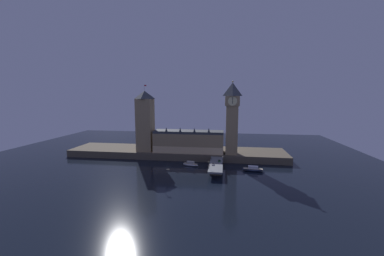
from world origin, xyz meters
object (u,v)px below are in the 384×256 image
pedestrian_far_rail (211,159)px  boat_downstream (253,169)px  victoria_tower (145,121)px  street_lamp_mid (223,159)px  boat_upstream (191,164)px  clock_tower (232,116)px  street_lamp_near (209,164)px  car_northbound_trail (213,164)px  car_southbound_trail (219,161)px  pedestrian_mid_walk (222,163)px  pedestrian_near_rail (210,166)px

pedestrian_far_rail → boat_downstream: size_ratio=0.09×
victoria_tower → street_lamp_mid: (77.66, -34.12, -26.94)m
pedestrian_far_rail → boat_upstream: bearing=-175.5°
clock_tower → street_lamp_near: size_ratio=11.29×
boat_downstream → car_northbound_trail: bearing=-169.1°
boat_downstream → clock_tower: bearing=119.9°
victoria_tower → car_southbound_trail: size_ratio=16.27×
clock_tower → pedestrian_far_rail: (-17.89, -20.65, -36.33)m
pedestrian_mid_walk → boat_upstream: (-27.84, 10.25, -5.16)m
boat_downstream → pedestrian_far_rail: bearing=165.3°
clock_tower → car_southbound_trail: size_ratio=16.95×
street_lamp_near → street_lamp_mid: (10.49, 14.72, 0.33)m
clock_tower → car_southbound_trail: (-10.62, -25.46, -36.51)m
clock_tower → victoria_tower: 85.70m
victoria_tower → pedestrian_near_rail: bearing=-33.0°
pedestrian_mid_walk → street_lamp_near: bearing=-125.1°
boat_downstream → street_lamp_mid: bearing=-175.2°
pedestrian_near_rail → boat_upstream: pedestrian_near_rail is taller
street_lamp_near → street_lamp_mid: size_ratio=0.92×
victoria_tower → car_southbound_trail: 85.36m
pedestrian_near_rail → street_lamp_near: bearing=-94.7°
pedestrian_far_rail → street_lamp_near: size_ratio=0.27×
car_southbound_trail → street_lamp_near: size_ratio=0.67×
victoria_tower → street_lamp_mid: bearing=-23.7°
clock_tower → pedestrian_near_rail: (-17.89, -41.81, -36.26)m
victoria_tower → pedestrian_near_rail: victoria_tower is taller
victoria_tower → street_lamp_near: bearing=-36.0°
pedestrian_near_rail → pedestrian_far_rail: (0.00, 21.16, -0.07)m
pedestrian_far_rail → clock_tower: bearing=49.1°
pedestrian_near_rail → street_lamp_near: (-0.40, -4.89, 2.89)m
street_lamp_near → boat_upstream: street_lamp_near is taller
pedestrian_mid_walk → pedestrian_far_rail: pedestrian_far_rail is taller
pedestrian_mid_walk → street_lamp_near: 17.80m
victoria_tower → pedestrian_mid_walk: 89.85m
pedestrian_mid_walk → boat_downstream: size_ratio=0.09×
boat_upstream → pedestrian_far_rail: bearing=4.5°
car_southbound_trail → car_northbound_trail: bearing=-114.3°
boat_downstream → boat_upstream: bearing=171.7°
clock_tower → pedestrian_far_rail: clock_tower is taller
car_northbound_trail → street_lamp_near: 11.35m
clock_tower → pedestrian_near_rail: 58.16m
clock_tower → pedestrian_mid_walk: size_ratio=43.23×
pedestrian_near_rail → pedestrian_far_rail: bearing=90.0°
car_northbound_trail → street_lamp_mid: size_ratio=0.61×
street_lamp_near → street_lamp_mid: 18.08m
clock_tower → victoria_tower: bearing=178.6°
pedestrian_far_rail → street_lamp_near: (-0.40, -26.05, 2.95)m
car_southbound_trail → street_lamp_near: bearing=-109.9°
victoria_tower → boat_downstream: victoria_tower is taller
clock_tower → pedestrian_near_rail: clock_tower is taller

